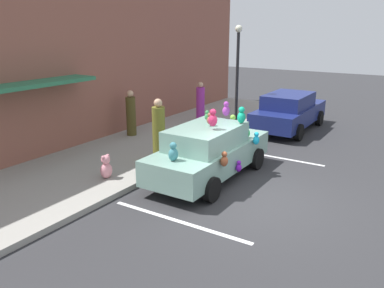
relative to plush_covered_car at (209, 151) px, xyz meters
The scene contains 12 objects.
ground_plane 2.06m from the plush_covered_car, 113.33° to the right, with size 60.00×60.00×0.00m, color #2D2D30.
sidewalk 3.42m from the plush_covered_car, 102.98° to the left, with size 24.00×4.00×0.15m, color gray.
storefront_building 5.96m from the plush_covered_car, 98.02° to the left, with size 24.00×1.25×6.40m.
parking_stripe_front 2.98m from the plush_covered_car, 14.94° to the right, with size 0.12×3.60×0.01m, color silver.
parking_stripe_rear 2.85m from the plush_covered_car, 164.26° to the right, with size 0.12×3.60×0.01m, color silver.
plush_covered_car is the anchor object (origin of this frame).
parked_sedan_behind 6.48m from the plush_covered_car, ahead, with size 4.55×1.98×1.54m.
teddy_bear_on_sidewalk 2.89m from the plush_covered_car, 130.44° to the left, with size 0.35×0.29×0.67m.
street_lamp_post 5.81m from the plush_covered_car, 18.59° to the left, with size 0.28×0.28×4.06m.
pedestrian_near_shopfront 1.93m from the plush_covered_car, 84.51° to the left, with size 0.40×0.40×1.93m.
pedestrian_walking_past 6.63m from the plush_covered_car, 33.48° to the left, with size 0.37×0.37×1.68m.
pedestrian_by_lamp 4.95m from the plush_covered_car, 66.94° to the left, with size 0.37×0.37×1.72m.
Camera 1 is at (-8.35, -3.48, 4.16)m, focal length 36.74 mm.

